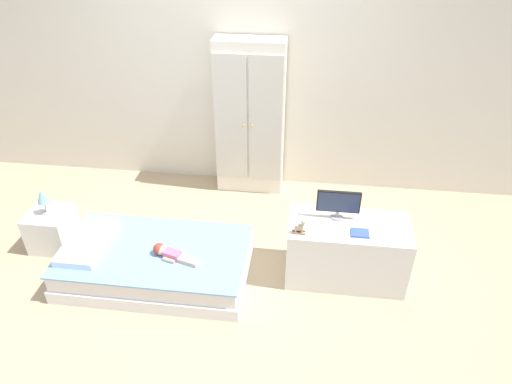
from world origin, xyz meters
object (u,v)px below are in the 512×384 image
at_px(wardrobe, 250,119).
at_px(tv_monitor, 338,203).
at_px(book_blue, 360,233).
at_px(tv_stand, 346,251).
at_px(bed, 156,262).
at_px(rocking_horse_toy, 300,227).
at_px(doll, 167,252).
at_px(table_lamp, 42,197).
at_px(nightstand, 52,229).

xyz_separation_m(wardrobe, tv_monitor, (0.84, -1.18, -0.12)).
relative_size(tv_monitor, book_blue, 2.52).
distance_m(tv_stand, book_blue, 0.30).
height_order(wardrobe, book_blue, wardrobe).
distance_m(bed, tv_monitor, 1.54).
distance_m(tv_stand, rocking_horse_toy, 0.52).
height_order(doll, table_lamp, table_lamp).
height_order(nightstand, rocking_horse_toy, rocking_horse_toy).
relative_size(tv_stand, rocking_horse_toy, 7.62).
relative_size(doll, book_blue, 2.92).
bearing_deg(book_blue, tv_stand, 123.70).
height_order(doll, book_blue, book_blue).
height_order(nightstand, tv_monitor, tv_monitor).
bearing_deg(table_lamp, wardrobe, 36.72).
bearing_deg(doll, book_blue, 5.49).
bearing_deg(book_blue, table_lamp, 176.09).
xyz_separation_m(bed, nightstand, (-1.02, 0.26, 0.04)).
bearing_deg(nightstand, bed, -14.25).
relative_size(nightstand, tv_stand, 0.38).
xyz_separation_m(tv_stand, book_blue, (0.07, -0.10, 0.27)).
height_order(tv_stand, tv_monitor, tv_monitor).
bearing_deg(table_lamp, rocking_horse_toy, -5.94).
relative_size(bed, tv_monitor, 4.45).
distance_m(nightstand, book_blue, 2.64).
relative_size(doll, tv_stand, 0.42).
distance_m(wardrobe, tv_stand, 1.66).
height_order(tv_monitor, rocking_horse_toy, tv_monitor).
xyz_separation_m(bed, tv_monitor, (1.42, 0.26, 0.53)).
relative_size(tv_monitor, rocking_horse_toy, 2.73).
xyz_separation_m(doll, book_blue, (1.46, 0.14, 0.22)).
height_order(doll, nightstand, doll).
height_order(nightstand, book_blue, book_blue).
height_order(wardrobe, rocking_horse_toy, wardrobe).
height_order(tv_stand, book_blue, book_blue).
distance_m(bed, rocking_horse_toy, 1.23).
relative_size(table_lamp, rocking_horse_toy, 1.93).
bearing_deg(rocking_horse_toy, table_lamp, 174.06).
relative_size(bed, wardrobe, 0.95).
bearing_deg(tv_stand, bed, -173.08).
xyz_separation_m(wardrobe, book_blue, (1.01, -1.37, -0.25)).
relative_size(tv_stand, tv_monitor, 2.79).
xyz_separation_m(doll, tv_stand, (1.39, 0.24, -0.04)).
bearing_deg(table_lamp, tv_monitor, 0.13).
xyz_separation_m(tv_monitor, rocking_horse_toy, (-0.28, -0.23, -0.08)).
relative_size(table_lamp, wardrobe, 0.15).
relative_size(bed, doll, 3.84).
bearing_deg(tv_monitor, nightstand, -179.87).
xyz_separation_m(wardrobe, tv_stand, (0.94, -1.26, -0.52)).
distance_m(nightstand, rocking_horse_toy, 2.21).
xyz_separation_m(table_lamp, rocking_horse_toy, (2.16, -0.23, 0.07)).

